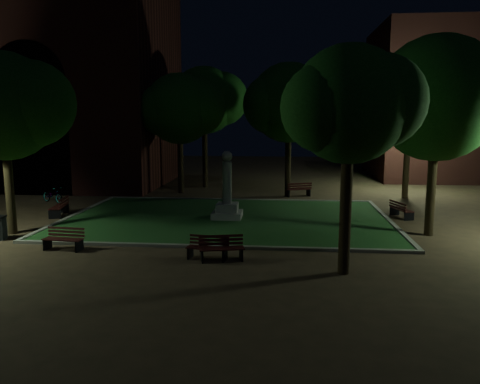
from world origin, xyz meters
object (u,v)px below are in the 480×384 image
object	(u,v)px
monument	(227,200)
bench_near_right	(221,249)
bench_west_near	(64,240)
bench_far_side	(298,190)
bicycle	(53,195)
bench_right_side	(401,210)
bench_left_side	(60,207)
bench_near_left	(208,248)

from	to	relation	value
monument	bench_near_right	distance (m)	6.58
bench_west_near	bench_far_side	xyz separation A→B (m)	(8.96, 12.80, 0.03)
bench_far_side	bicycle	xyz separation A→B (m)	(-14.14, -3.44, 0.03)
monument	bench_right_side	bearing A→B (deg)	7.47
bench_near_right	bicycle	size ratio (longest dim) A/B	0.96
bench_far_side	bench_right_side	bearing A→B (deg)	108.03
monument	bench_west_near	distance (m)	7.90
bench_near_right	bench_far_side	size ratio (longest dim) A/B	0.96
bench_right_side	bench_left_side	bearing A→B (deg)	75.94
bench_west_near	bicycle	size ratio (longest dim) A/B	0.90
bench_near_left	bench_right_side	size ratio (longest dim) A/B	0.96
bench_near_right	bench_west_near	world-z (taller)	bench_near_right
monument	bicycle	bearing A→B (deg)	161.23
bench_near_right	bench_right_side	bearing A→B (deg)	30.72
bench_west_near	bicycle	xyz separation A→B (m)	(-5.17, 9.36, 0.06)
bench_near_left	bench_right_side	distance (m)	11.16
monument	bench_left_side	bearing A→B (deg)	179.68
bench_left_side	bench_right_side	size ratio (longest dim) A/B	1.12
monument	bench_right_side	xyz separation A→B (m)	(8.35, 1.10, -0.58)
bench_right_side	bicycle	bearing A→B (deg)	64.85
monument	bicycle	size ratio (longest dim) A/B	1.91
monument	bicycle	world-z (taller)	monument
bench_near_left	bench_west_near	world-z (taller)	bench_west_near
bench_near_right	bicycle	xyz separation A→B (m)	(-11.11, 10.11, 0.05)
bench_left_side	bicycle	world-z (taller)	bench_left_side
monument	bench_near_left	size ratio (longest dim) A/B	2.14
bench_far_side	bicycle	bearing A→B (deg)	-6.99
bench_left_side	bench_far_side	bearing A→B (deg)	109.44
monument	bench_near_left	xyz separation A→B (m)	(0.10, -6.41, -0.59)
bench_near_right	bench_west_near	xyz separation A→B (m)	(-5.94, 0.75, -0.02)
bench_right_side	bench_west_near	bearing A→B (deg)	98.97
bench_near_left	bicycle	xyz separation A→B (m)	(-10.63, 9.99, 0.07)
monument	bench_near_right	size ratio (longest dim) A/B	1.98
bench_near_left	bench_left_side	bearing A→B (deg)	152.24
bench_right_side	bench_far_side	bearing A→B (deg)	21.05
bench_west_near	bench_far_side	distance (m)	15.63
bench_west_near	bench_far_side	world-z (taller)	bench_far_side
bench_right_side	bench_near_left	bearing A→B (deg)	114.62
bench_near_right	bench_far_side	world-z (taller)	bench_far_side
monument	bench_right_side	size ratio (longest dim) A/B	2.06
bench_near_left	bench_left_side	size ratio (longest dim) A/B	0.86
bench_right_side	bench_far_side	size ratio (longest dim) A/B	0.93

